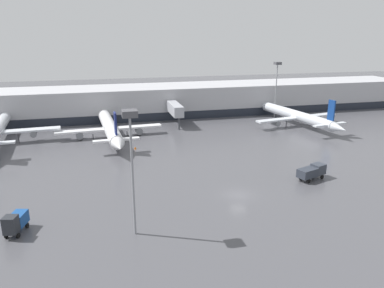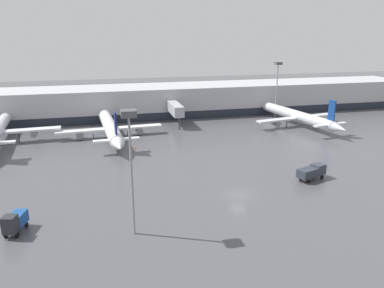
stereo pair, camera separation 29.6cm
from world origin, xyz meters
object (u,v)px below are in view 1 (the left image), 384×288
parked_jet_2 (109,127)px  service_truck_1 (15,222)px  service_truck_2 (312,171)px  apron_light_mast_3 (131,137)px  traffic_cone_1 (135,148)px  apron_light_mast_2 (277,73)px  parked_jet_0 (297,116)px

parked_jet_2 → service_truck_1: bearing=158.9°
service_truck_2 → apron_light_mast_3: bearing=179.9°
service_truck_1 → traffic_cone_1: bearing=165.1°
parked_jet_2 → traffic_cone_1: bearing=-160.8°
traffic_cone_1 → apron_light_mast_2: size_ratio=0.04×
apron_light_mast_2 → traffic_cone_1: bearing=-153.7°
traffic_cone_1 → service_truck_1: bearing=-119.8°
parked_jet_2 → service_truck_2: 49.64m
service_truck_1 → apron_light_mast_2: apron_light_mast_2 is taller
parked_jet_0 → service_truck_2: parked_jet_0 is taller
parked_jet_2 → apron_light_mast_3: apron_light_mast_3 is taller
parked_jet_0 → parked_jet_2: size_ratio=0.89×
parked_jet_0 → apron_light_mast_2: size_ratio=2.13×
parked_jet_0 → service_truck_1: 77.04m
service_truck_2 → apron_light_mast_2: 50.89m
traffic_cone_1 → apron_light_mast_2: 50.83m
apron_light_mast_2 → apron_light_mast_3: size_ratio=1.02×
service_truck_2 → parked_jet_0: bearing=45.3°
parked_jet_0 → apron_light_mast_3: 68.67m
service_truck_1 → apron_light_mast_2: (62.59, 54.10, 11.57)m
service_truck_1 → apron_light_mast_2: bearing=145.7°
parked_jet_0 → apron_light_mast_3: size_ratio=2.16×
service_truck_2 → apron_light_mast_3: (-31.96, -11.09, 11.49)m
parked_jet_0 → service_truck_2: 39.75m
service_truck_1 → parked_jet_2: bearing=177.8°
traffic_cone_1 → parked_jet_0: bearing=13.3°
service_truck_1 → traffic_cone_1: (18.50, 32.32, -1.30)m
parked_jet_2 → apron_light_mast_3: (1.33, -47.90, 10.38)m
apron_light_mast_2 → apron_light_mast_3: apron_light_mast_2 is taller
parked_jet_2 → service_truck_2: bearing=-141.9°
parked_jet_2 → apron_light_mast_2: size_ratio=2.38×
parked_jet_0 → apron_light_mast_3: (-49.07, -46.94, 10.20)m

